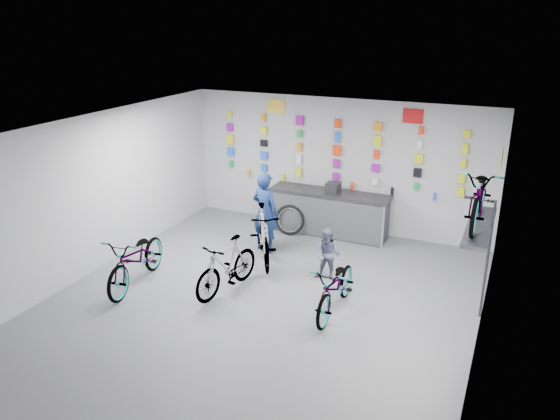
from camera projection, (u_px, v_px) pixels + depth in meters
The scene contains 21 objects.
floor at pixel (259, 305), 9.34m from camera, with size 8.00×8.00×0.00m, color #57575D.
ceiling at pixel (257, 132), 8.33m from camera, with size 8.00×8.00×0.00m, color white.
wall_back at pixel (337, 165), 12.26m from camera, with size 7.00×7.00×0.00m, color #BDBDBF.
wall_front at pixel (78, 356), 5.40m from camera, with size 7.00×7.00×0.00m, color #BDBDBF.
wall_left at pixel (90, 196), 10.19m from camera, with size 8.00×8.00×0.00m, color #BDBDBF.
wall_right at pixel (486, 261), 7.47m from camera, with size 8.00×8.00×0.00m, color #BDBDBF.
counter at pixel (329, 214), 12.21m from camera, with size 2.70×0.66×1.00m.
merch_wall at pixel (337, 153), 12.10m from camera, with size 5.56×0.08×1.56m.
wall_bracket at pixel (481, 232), 8.58m from camera, with size 0.39×1.90×2.00m.
sign_left at pixel (276, 106), 12.42m from camera, with size 0.42×0.02×0.30m, color yellow.
sign_right at pixel (413, 116), 11.21m from camera, with size 0.42×0.02×0.30m, color red.
sign_side at pixel (502, 160), 8.12m from camera, with size 0.02×0.40×0.30m, color yellow.
bike_left at pixel (137, 259), 9.88m from camera, with size 0.68×1.95×1.02m, color gray.
bike_center at pixel (227, 266), 9.65m from camera, with size 0.46×1.63×0.98m, color gray.
bike_right at pixel (336, 287), 8.98m from camera, with size 0.60×1.72×0.90m, color gray.
bike_service at pixel (263, 235), 10.84m from camera, with size 0.52×1.85×1.11m, color gray.
bike_wall at pixel (480, 196), 8.41m from camera, with size 0.63×1.80×0.95m, color gray.
clerk at pixel (265, 212), 11.26m from camera, with size 0.62×0.40×1.69m, color navy.
customer at pixel (328, 255), 10.06m from camera, with size 0.50×0.39×1.02m, color #4E526E.
spare_wheel at pixel (290, 220), 12.25m from camera, with size 0.70×0.26×0.69m.
register at pixel (333, 187), 11.98m from camera, with size 0.28×0.30×0.22m, color black.
Camera 1 is at (3.72, -7.36, 4.68)m, focal length 35.00 mm.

